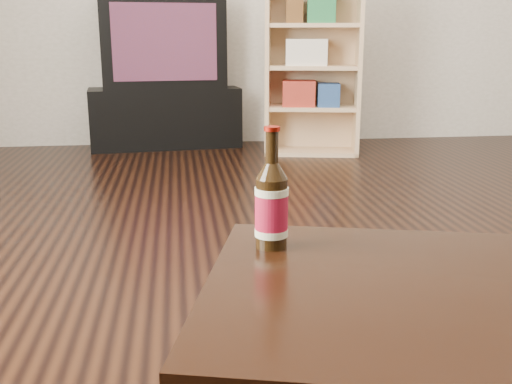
{
  "coord_description": "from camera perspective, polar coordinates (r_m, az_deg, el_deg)",
  "views": [
    {
      "loc": [
        -0.78,
        -1.52,
        0.79
      ],
      "look_at": [
        -0.64,
        -0.43,
        0.5
      ],
      "focal_mm": 42.0,
      "sensor_mm": 36.0,
      "label": 1
    }
  ],
  "objects": [
    {
      "name": "floor",
      "position": [
        1.88,
        18.3,
        -11.0
      ],
      "size": [
        5.0,
        6.0,
        0.01
      ],
      "primitive_type": "cube",
      "color": "black",
      "rests_on": "ground"
    },
    {
      "name": "tv_stand",
      "position": [
        4.49,
        -8.71,
        7.15
      ],
      "size": [
        1.11,
        0.64,
        0.42
      ],
      "primitive_type": "cube",
      "rotation": [
        0.0,
        0.0,
        0.1
      ],
      "color": "black",
      "rests_on": "floor"
    },
    {
      "name": "tv",
      "position": [
        4.45,
        -8.98,
        13.94
      ],
      "size": [
        0.9,
        0.62,
        0.64
      ],
      "rotation": [
        0.0,
        0.0,
        0.1
      ],
      "color": "black",
      "rests_on": "tv_stand"
    },
    {
      "name": "bookshelf",
      "position": [
        4.11,
        5.33,
        12.08
      ],
      "size": [
        0.67,
        0.4,
        1.16
      ],
      "rotation": [
        0.0,
        0.0,
        -0.2
      ],
      "color": "tan",
      "rests_on": "floor"
    },
    {
      "name": "beer_bottle",
      "position": [
        1.15,
        1.49,
        -1.32
      ],
      "size": [
        0.07,
        0.07,
        0.24
      ],
      "rotation": [
        0.0,
        0.0,
        0.01
      ],
      "color": "black",
      "rests_on": "coffee_table"
    }
  ]
}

